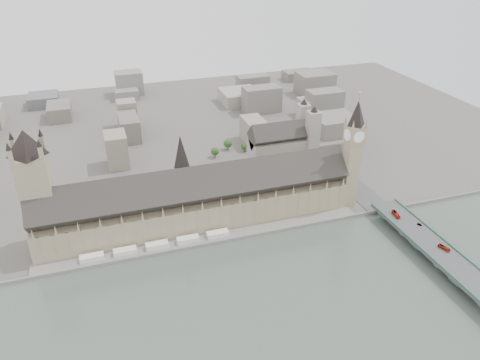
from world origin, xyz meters
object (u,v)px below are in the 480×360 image
object	(u,v)px
elizabeth_tower	(353,147)
victoria_tower	(35,185)
car_silver	(419,224)
westminster_abbey	(284,146)
palace_of_westminster	(197,200)
red_bus_north	(396,214)
westminster_bridge	(437,254)
red_bus_south	(444,248)
car_approach	(346,165)

from	to	relation	value
elizabeth_tower	victoria_tower	world-z (taller)	elizabeth_tower
elizabeth_tower	car_silver	world-z (taller)	elizabeth_tower
elizabeth_tower	westminster_abbey	xyz separation A→B (m)	(-27.08, 87.00, -33.01)
palace_of_westminster	elizabeth_tower	size ratio (longest dim) A/B	2.47
victoria_tower	red_bus_north	distance (m)	290.95
victoria_tower	westminster_bridge	distance (m)	309.91
westminster_bridge	red_bus_south	bearing A→B (deg)	-25.12
car_silver	westminster_abbey	bearing A→B (deg)	86.09
westminster_bridge	car_silver	world-z (taller)	car_silver
car_silver	elizabeth_tower	bearing A→B (deg)	90.89
red_bus_north	car_silver	size ratio (longest dim) A/B	2.93
red_bus_south	car_silver	distance (m)	33.64
elizabeth_tower	car_approach	distance (m)	75.66
westminster_bridge	red_bus_north	size ratio (longest dim) A/B	28.79
palace_of_westminster	victoria_tower	size ratio (longest dim) A/B	2.65
elizabeth_tower	car_silver	xyz separation A→B (m)	(30.83, -63.72, -47.20)
elizabeth_tower	westminster_abbey	distance (m)	96.91
victoria_tower	westminster_abbey	size ratio (longest dim) A/B	1.47
westminster_bridge	car_approach	distance (m)	147.68
victoria_tower	westminster_bridge	world-z (taller)	victoria_tower
victoria_tower	car_silver	bearing A→B (deg)	-15.69
westminster_abbey	car_silver	size ratio (longest dim) A/B	17.68
westminster_bridge	red_bus_north	bearing A→B (deg)	93.92
car_approach	car_silver	bearing A→B (deg)	-84.59
westminster_bridge	westminster_abbey	xyz separation A→B (m)	(-51.08, 182.50, 19.96)
victoria_tower	red_bus_south	bearing A→B (deg)	-21.83
westminster_abbey	car_approach	bearing A→B (deg)	-32.30
victoria_tower	elizabeth_tower	bearing A→B (deg)	-3.96
car_approach	elizabeth_tower	bearing A→B (deg)	-114.40
victoria_tower	red_bus_north	xyz separation A→B (m)	(280.58, -63.57, -43.38)
westminster_abbey	red_bus_south	bearing A→B (deg)	-73.46
red_bus_south	car_silver	bearing A→B (deg)	68.32
victoria_tower	westminster_bridge	size ratio (longest dim) A/B	0.31
elizabeth_tower	red_bus_north	bearing A→B (deg)	-65.69
elizabeth_tower	car_silver	bearing A→B (deg)	-64.18
red_bus_north	palace_of_westminster	bearing A→B (deg)	167.70
palace_of_westminster	westminster_abbey	distance (m)	134.09
westminster_bridge	red_bus_north	xyz separation A→B (m)	(-3.42, 49.93, 6.70)
car_silver	car_approach	size ratio (longest dim) A/B	0.76
car_silver	car_approach	distance (m)	115.75
red_bus_north	elizabeth_tower	bearing A→B (deg)	121.87
victoria_tower	red_bus_south	distance (m)	312.89
westminster_bridge	westminster_abbey	size ratio (longest dim) A/B	4.78
car_approach	red_bus_north	bearing A→B (deg)	-90.37
elizabeth_tower	palace_of_westminster	bearing A→B (deg)	175.15
westminster_abbey	red_bus_north	distance (m)	141.50
palace_of_westminster	car_silver	xyz separation A→B (m)	(168.83, -75.42, -11.82)
red_bus_south	car_approach	size ratio (longest dim) A/B	1.92
palace_of_westminster	red_bus_north	xyz separation A→B (m)	(158.58, -57.27, -10.88)
red_bus_north	car_approach	world-z (taller)	red_bus_north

